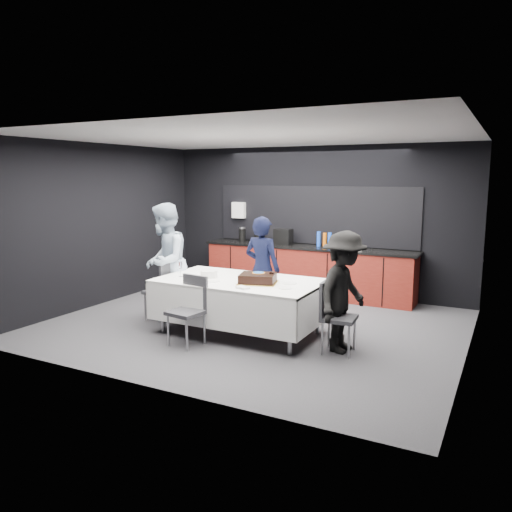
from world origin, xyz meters
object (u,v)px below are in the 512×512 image
(plate_stack, at_px, (209,274))
(person_left, at_px, (165,262))
(party_table, at_px, (240,289))
(person_center, at_px, (262,269))
(champagne_flute, at_px, (180,266))
(chair_right, at_px, (333,311))
(chair_left, at_px, (164,287))
(person_right, at_px, (344,292))
(chair_near, at_px, (190,305))
(cake_assembly, at_px, (258,278))

(plate_stack, relative_size, person_left, 0.13)
(party_table, bearing_deg, person_center, 89.30)
(champagne_flute, distance_m, chair_right, 2.35)
(plate_stack, xyz_separation_m, person_center, (0.50, 0.74, -0.01))
(chair_left, bearing_deg, person_right, -1.31)
(chair_near, bearing_deg, chair_right, 18.15)
(chair_left, relative_size, chair_right, 1.00)
(chair_right, bearing_deg, champagne_flute, -178.11)
(chair_left, xyz_separation_m, chair_near, (1.00, -0.73, 0.00))
(plate_stack, relative_size, person_right, 0.16)
(plate_stack, bearing_deg, champagne_flute, -156.81)
(cake_assembly, distance_m, chair_near, 0.99)
(plate_stack, relative_size, chair_near, 0.27)
(chair_right, distance_m, person_center, 1.68)
(cake_assembly, distance_m, champagne_flute, 1.22)
(party_table, height_order, person_left, person_left)
(chair_left, distance_m, chair_near, 1.24)
(person_right, bearing_deg, person_center, 72.38)
(cake_assembly, relative_size, person_center, 0.37)
(party_table, xyz_separation_m, chair_right, (1.44, -0.14, -0.11))
(person_center, distance_m, person_right, 1.71)
(party_table, relative_size, chair_near, 2.51)
(person_right, bearing_deg, plate_stack, 98.09)
(chair_left, height_order, chair_right, same)
(chair_left, xyz_separation_m, person_right, (2.91, -0.07, 0.25))
(person_center, xyz_separation_m, person_right, (1.54, -0.75, -0.04))
(chair_near, distance_m, person_left, 1.39)
(chair_near, height_order, person_left, person_left)
(plate_stack, xyz_separation_m, chair_near, (0.13, -0.68, -0.30))
(plate_stack, distance_m, person_left, 0.94)
(champagne_flute, height_order, chair_right, champagne_flute)
(champagne_flute, relative_size, person_center, 0.14)
(plate_stack, bearing_deg, person_left, 170.33)
(champagne_flute, relative_size, chair_near, 0.24)
(champagne_flute, distance_m, person_center, 1.27)
(cake_assembly, height_order, person_right, person_right)
(person_left, bearing_deg, chair_left, 3.03)
(party_table, distance_m, chair_near, 0.82)
(cake_assembly, height_order, chair_near, cake_assembly)
(chair_near, bearing_deg, person_left, 141.51)
(champagne_flute, distance_m, chair_left, 0.67)
(party_table, xyz_separation_m, champagne_flute, (-0.87, -0.22, 0.30))
(chair_near, xyz_separation_m, person_left, (-1.05, 0.83, 0.38))
(party_table, bearing_deg, person_left, 175.65)
(cake_assembly, bearing_deg, person_right, 1.05)
(champagne_flute, xyz_separation_m, chair_right, (2.31, 0.08, -0.40))
(chair_right, bearing_deg, plate_stack, 177.35)
(chair_right, bearing_deg, chair_near, -161.85)
(party_table, bearing_deg, cake_assembly, -14.06)
(cake_assembly, distance_m, chair_left, 1.72)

